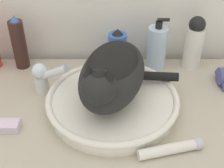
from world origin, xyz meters
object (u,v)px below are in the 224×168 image
(faucet, at_px, (43,77))
(lotion_bottle_white, at_px, (193,43))
(soap_pump_bottle, at_px, (156,47))
(spray_bottle_trigger, at_px, (117,50))
(soap_bar, at_px, (7,126))
(hairspray_can_black, at_px, (18,44))
(cat, at_px, (112,73))
(cream_tube, at_px, (170,149))

(faucet, xyz_separation_m, lotion_bottle_white, (0.51, 0.16, 0.03))
(soap_pump_bottle, distance_m, spray_bottle_trigger, 0.14)
(faucet, bearing_deg, spray_bottle_trigger, 54.80)
(faucet, height_order, soap_bar, faucet)
(spray_bottle_trigger, bearing_deg, soap_bar, -133.89)
(faucet, height_order, lotion_bottle_white, lotion_bottle_white)
(spray_bottle_trigger, distance_m, hairspray_can_black, 0.35)
(cat, distance_m, soap_pump_bottle, 0.31)
(lotion_bottle_white, bearing_deg, spray_bottle_trigger, 180.00)
(cat, height_order, spray_bottle_trigger, cat)
(cat, xyz_separation_m, soap_bar, (-0.30, -0.08, -0.13))
(soap_bar, bearing_deg, faucet, 64.74)
(faucet, bearing_deg, hairspray_can_black, 145.06)
(faucet, distance_m, cream_tube, 0.46)
(spray_bottle_trigger, bearing_deg, hairspray_can_black, -180.00)
(lotion_bottle_white, bearing_deg, soap_bar, -150.73)
(spray_bottle_trigger, height_order, soap_bar, spray_bottle_trigger)
(cat, height_order, lotion_bottle_white, cat)
(lotion_bottle_white, height_order, hairspray_can_black, hairspray_can_black)
(faucet, distance_m, soap_pump_bottle, 0.41)
(cat, height_order, soap_bar, cat)
(hairspray_can_black, bearing_deg, faucet, -55.59)
(soap_bar, bearing_deg, soap_pump_bottle, 35.75)
(hairspray_can_black, bearing_deg, lotion_bottle_white, 0.00)
(cat, bearing_deg, soap_bar, -59.70)
(cat, xyz_separation_m, soap_pump_bottle, (0.16, 0.25, -0.06))
(cat, xyz_separation_m, lotion_bottle_white, (0.29, 0.25, -0.04))
(cream_tube, bearing_deg, spray_bottle_trigger, 107.93)
(lotion_bottle_white, relative_size, hairspray_can_black, 0.98)
(soap_bar, bearing_deg, cat, 14.42)
(cat, bearing_deg, cream_tube, 58.92)
(cat, xyz_separation_m, hairspray_can_black, (-0.33, 0.25, -0.05))
(spray_bottle_trigger, bearing_deg, cream_tube, -72.07)
(lotion_bottle_white, relative_size, soap_pump_bottle, 1.03)
(hairspray_can_black, bearing_deg, soap_pump_bottle, 0.00)
(soap_pump_bottle, bearing_deg, soap_bar, -144.25)
(soap_pump_bottle, height_order, spray_bottle_trigger, soap_pump_bottle)
(hairspray_can_black, height_order, cream_tube, hairspray_can_black)
(spray_bottle_trigger, relative_size, hairspray_can_black, 0.76)
(faucet, height_order, hairspray_can_black, hairspray_can_black)
(cream_tube, bearing_deg, hairspray_can_black, 139.17)
(faucet, bearing_deg, cat, -2.07)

